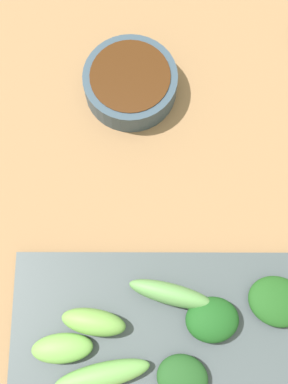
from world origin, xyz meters
TOP-DOWN VIEW (x-y plane):
  - tabletop at (0.00, 0.00)m, footprint 2.10×2.10m
  - sauce_bowl at (-0.18, -0.02)m, footprint 0.11×0.11m
  - serving_plate at (0.10, 0.02)m, footprint 0.15×0.32m
  - broccoli_leafy_0 at (0.10, 0.07)m, footprint 0.05×0.06m
  - broccoli_leafy_1 at (0.16, 0.04)m, footprint 0.06×0.06m
  - broccoli_leafy_2 at (0.08, 0.14)m, footprint 0.07×0.08m
  - broccoli_stalk_3 at (0.08, 0.03)m, footprint 0.04×0.09m
  - broccoli_stalk_4 at (0.16, -0.04)m, footprint 0.05×0.10m
  - broccoli_stalk_5 at (0.10, -0.05)m, footprint 0.04×0.07m
  - broccoli_stalk_6 at (0.13, -0.08)m, footprint 0.04×0.07m

SIDE VIEW (x-z plane):
  - tabletop at x=0.00m, z-range 0.00..0.02m
  - serving_plate at x=0.10m, z-range 0.02..0.03m
  - sauce_bowl at x=-0.18m, z-range 0.02..0.06m
  - broccoli_leafy_1 at x=0.16m, z-range 0.03..0.05m
  - broccoli_leafy_2 at x=0.08m, z-range 0.03..0.05m
  - broccoli_stalk_6 at x=0.13m, z-range 0.03..0.05m
  - broccoli_stalk_4 at x=0.16m, z-range 0.03..0.05m
  - broccoli_leafy_0 at x=0.10m, z-range 0.03..0.06m
  - broccoli_stalk_5 at x=0.10m, z-range 0.03..0.06m
  - broccoli_stalk_3 at x=0.08m, z-range 0.03..0.06m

